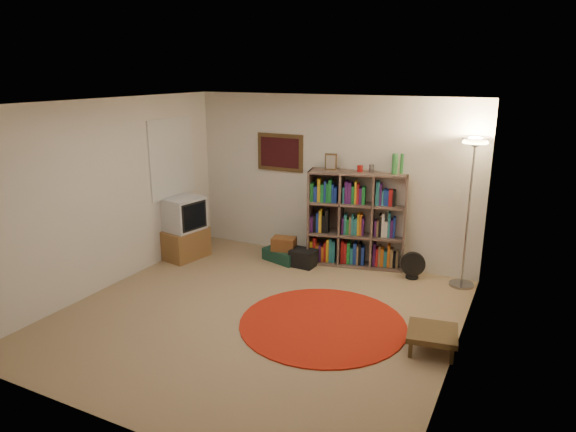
% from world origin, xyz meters
% --- Properties ---
extents(room, '(4.54, 4.54, 2.54)m').
position_xyz_m(room, '(-0.05, 0.05, 1.26)').
color(room, '#8F7453').
rests_on(room, ground).
extents(bookshelf, '(1.48, 0.71, 1.71)m').
position_xyz_m(bookshelf, '(0.46, 2.12, 0.69)').
color(bookshelf, brown).
rests_on(bookshelf, ground).
extents(floor_lamp, '(0.44, 0.44, 2.03)m').
position_xyz_m(floor_lamp, '(2.05, 2.00, 1.68)').
color(floor_lamp, gray).
rests_on(floor_lamp, ground).
extents(floor_fan, '(0.35, 0.23, 0.39)m').
position_xyz_m(floor_fan, '(1.39, 1.95, 0.20)').
color(floor_fan, black).
rests_on(floor_fan, ground).
extents(tv_stand, '(0.58, 0.74, 0.97)m').
position_xyz_m(tv_stand, '(-1.99, 1.22, 0.47)').
color(tv_stand, brown).
rests_on(tv_stand, ground).
extents(suitcase, '(0.65, 0.52, 0.18)m').
position_xyz_m(suitcase, '(-0.57, 1.78, 0.09)').
color(suitcase, '#123226').
rests_on(suitcase, ground).
extents(wicker_basket, '(0.39, 0.31, 0.20)m').
position_xyz_m(wicker_basket, '(-0.54, 1.75, 0.28)').
color(wicker_basket, '#5D3217').
rests_on(wicker_basket, suitcase).
extents(duffel_bag, '(0.38, 0.32, 0.25)m').
position_xyz_m(duffel_bag, '(-0.19, 1.71, 0.13)').
color(duffel_bag, black).
rests_on(duffel_bag, ground).
extents(paper_towel, '(0.12, 0.12, 0.23)m').
position_xyz_m(paper_towel, '(0.04, 1.99, 0.12)').
color(paper_towel, silver).
rests_on(paper_towel, ground).
extents(red_rug, '(1.94, 1.94, 0.02)m').
position_xyz_m(red_rug, '(0.78, 0.13, 0.01)').
color(red_rug, '#99190B').
rests_on(red_rug, ground).
extents(side_table, '(0.58, 0.58, 0.23)m').
position_xyz_m(side_table, '(2.03, 0.11, 0.19)').
color(side_table, '#3D2A15').
rests_on(side_table, ground).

